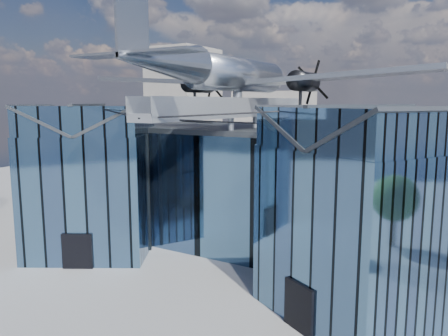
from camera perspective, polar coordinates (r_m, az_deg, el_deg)
The scene contains 4 objects.
ground_plane at distance 32.12m, azimuth -1.88°, elevation -13.28°, with size 120.00×120.00×0.00m, color gray.
museum at distance 35.43m, azimuth 3.17°, elevation -1.86°, with size 32.88×24.50×17.60m.
bg_towers at distance 76.98m, azimuth 19.96°, elevation 6.65°, with size 77.00×24.50×26.00m.
tree_side_w at distance 55.41m, azimuth -18.54°, elevation -0.98°, with size 3.12×3.12×4.67m.
Camera 1 is at (16.14, -25.05, 11.99)m, focal length 35.00 mm.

